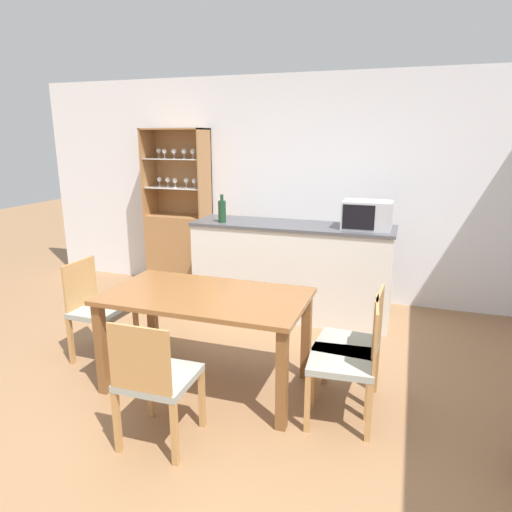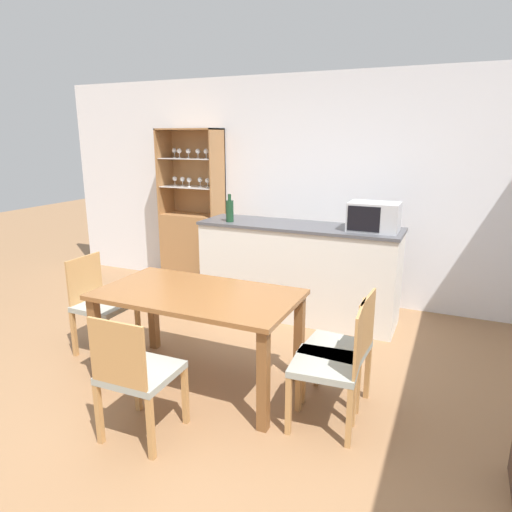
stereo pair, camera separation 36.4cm
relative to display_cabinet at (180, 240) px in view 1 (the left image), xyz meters
name	(u,v)px [view 1 (the left image)]	position (x,y,z in m)	size (l,w,h in m)	color
ground_plane	(205,408)	(1.46, -2.42, -0.60)	(18.00, 18.00, 0.00)	#936B47
wall_back	(297,189)	(1.46, 0.21, 0.68)	(6.80, 0.06, 2.55)	silver
kitchen_counter	(291,270)	(1.59, -0.50, -0.10)	(2.09, 0.59, 0.99)	silver
display_cabinet	(180,240)	(0.00, 0.00, 0.00)	(0.78, 0.37, 1.96)	#A37042
dining_table	(206,308)	(1.35, -2.12, 0.04)	(1.50, 0.83, 0.74)	brown
dining_chair_side_right_near	(348,360)	(2.42, -2.24, -0.16)	(0.46, 0.46, 0.85)	#999E93
dining_chair_side_left_far	(98,309)	(0.27, -1.99, -0.16)	(0.43, 0.43, 0.85)	#999E93
dining_chair_head_near	(156,379)	(1.35, -2.86, -0.16)	(0.43, 0.43, 0.85)	#999E93
dining_chair_side_right_far	(353,345)	(2.42, -1.99, -0.16)	(0.45, 0.45, 0.85)	#999E93
microwave	(367,215)	(2.34, -0.51, 0.53)	(0.47, 0.33, 0.27)	#B7BABF
wine_bottle	(222,211)	(0.86, -0.64, 0.51)	(0.08, 0.08, 0.29)	#193D23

